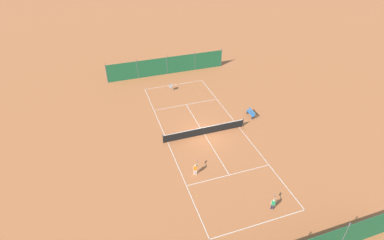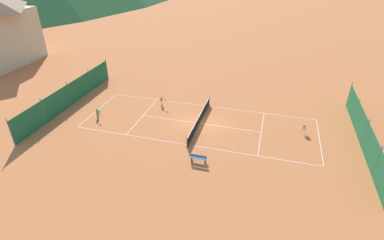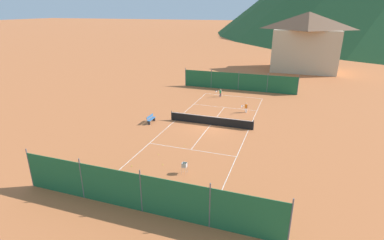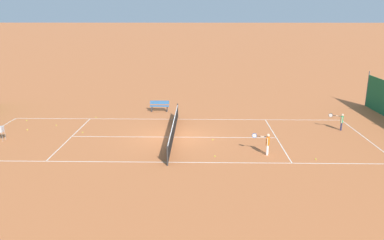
{
  "view_description": "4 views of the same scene",
  "coord_description": "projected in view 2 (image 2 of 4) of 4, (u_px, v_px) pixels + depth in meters",
  "views": [
    {
      "loc": [
        9.47,
        23.75,
        19.63
      ],
      "look_at": [
        0.79,
        -1.85,
        0.84
      ],
      "focal_mm": 28.0,
      "sensor_mm": 36.0,
      "label": 1
    },
    {
      "loc": [
        -26.24,
        -6.55,
        16.0
      ],
      "look_at": [
        -1.28,
        0.45,
        1.05
      ],
      "focal_mm": 28.0,
      "sensor_mm": 36.0,
      "label": 2
    },
    {
      "loc": [
        7.92,
        -29.0,
        11.76
      ],
      "look_at": [
        -1.37,
        -2.16,
        1.14
      ],
      "focal_mm": 28.0,
      "sensor_mm": 36.0,
      "label": 3
    },
    {
      "loc": [
        22.11,
        1.6,
        7.43
      ],
      "look_at": [
        0.16,
        1.16,
        1.16
      ],
      "focal_mm": 35.0,
      "sensor_mm": 36.0,
      "label": 4
    }
  ],
  "objects": [
    {
      "name": "ball_hopper",
      "position": [
        304.0,
        128.0,
        29.38
      ],
      "size": [
        0.36,
        0.36,
        0.89
      ],
      "color": "#B7B7BC",
      "rests_on": "ground"
    },
    {
      "name": "tennis_ball_mid_court",
      "position": [
        253.0,
        157.0,
        26.37
      ],
      "size": [
        0.07,
        0.07,
        0.07
      ],
      "primitive_type": "sphere",
      "color": "#CCE033",
      "rests_on": "ground"
    },
    {
      "name": "player_near_service",
      "position": [
        97.0,
        112.0,
        32.22
      ],
      "size": [
        0.7,
        0.85,
        1.12
      ],
      "color": "#23284C",
      "rests_on": "ground"
    },
    {
      "name": "windscreen_fence_near",
      "position": [
        365.0,
        134.0,
        27.13
      ],
      "size": [
        17.28,
        0.08,
        2.9
      ],
      "color": "#1E6038",
      "rests_on": "ground"
    },
    {
      "name": "windscreen_fence_far",
      "position": [
        69.0,
        95.0,
        34.38
      ],
      "size": [
        17.28,
        0.08,
        2.9
      ],
      "color": "#1E6038",
      "rests_on": "ground"
    },
    {
      "name": "tennis_net",
      "position": [
        199.0,
        119.0,
        31.16
      ],
      "size": [
        9.18,
        0.08,
        1.06
      ],
      "color": "#2D2D2D",
      "rests_on": "ground"
    },
    {
      "name": "ground_plane",
      "position": [
        199.0,
        123.0,
        31.41
      ],
      "size": [
        600.0,
        600.0,
        0.0
      ],
      "primitive_type": "plane",
      "color": "#BC6638"
    },
    {
      "name": "court_line_markings",
      "position": [
        199.0,
        123.0,
        31.41
      ],
      "size": [
        8.25,
        23.85,
        0.01
      ],
      "color": "white",
      "rests_on": "ground"
    },
    {
      "name": "tennis_ball_by_net_right",
      "position": [
        297.0,
        144.0,
        28.09
      ],
      "size": [
        0.07,
        0.07,
        0.07
      ],
      "primitive_type": "sphere",
      "color": "#CCE033",
      "rests_on": "ground"
    },
    {
      "name": "tennis_ball_alley_right",
      "position": [
        179.0,
        118.0,
        32.43
      ],
      "size": [
        0.07,
        0.07,
        0.07
      ],
      "primitive_type": "sphere",
      "color": "#CCE033",
      "rests_on": "ground"
    },
    {
      "name": "player_far_baseline",
      "position": [
        162.0,
        100.0,
        34.7
      ],
      "size": [
        0.67,
        0.93,
        1.2
      ],
      "color": "white",
      "rests_on": "ground"
    },
    {
      "name": "tennis_ball_service_box",
      "position": [
        256.0,
        135.0,
        29.39
      ],
      "size": [
        0.07,
        0.07,
        0.07
      ],
      "primitive_type": "sphere",
      "color": "#CCE033",
      "rests_on": "ground"
    },
    {
      "name": "courtside_bench",
      "position": [
        198.0,
        158.0,
        25.54
      ],
      "size": [
        0.36,
        1.5,
        0.84
      ],
      "color": "#336699",
      "rests_on": "ground"
    },
    {
      "name": "tennis_ball_near_corner",
      "position": [
        310.0,
        159.0,
        26.0
      ],
      "size": [
        0.07,
        0.07,
        0.07
      ],
      "primitive_type": "sphere",
      "color": "#CCE033",
      "rests_on": "ground"
    },
    {
      "name": "tennis_ball_alley_left",
      "position": [
        145.0,
        100.0,
        36.2
      ],
      "size": [
        0.07,
        0.07,
        0.07
      ],
      "primitive_type": "sphere",
      "color": "#CCE033",
      "rests_on": "ground"
    },
    {
      "name": "tennis_ball_by_net_left",
      "position": [
        280.0,
        148.0,
        27.53
      ],
      "size": [
        0.07,
        0.07,
        0.07
      ],
      "primitive_type": "sphere",
      "color": "#CCE033",
      "rests_on": "ground"
    },
    {
      "name": "tennis_ball_far_corner",
      "position": [
        186.0,
        106.0,
        34.71
      ],
      "size": [
        0.07,
        0.07,
        0.07
      ],
      "primitive_type": "sphere",
      "color": "#CCE033",
      "rests_on": "ground"
    }
  ]
}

